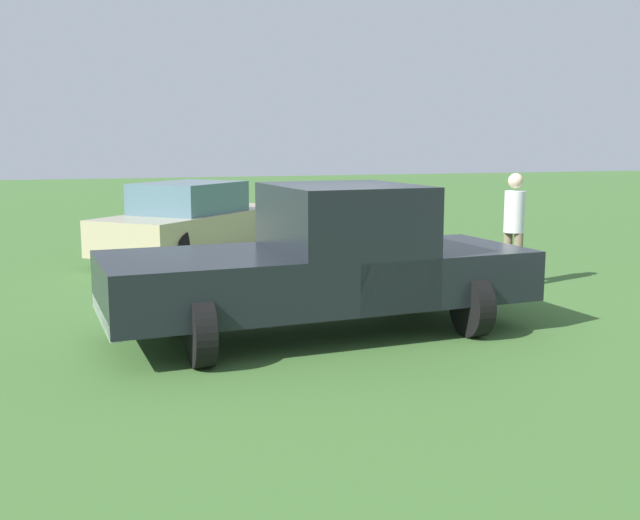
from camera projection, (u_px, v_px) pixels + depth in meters
name	position (u px, v px, depth m)	size (l,w,h in m)	color
ground_plane	(322.00, 320.00, 9.68)	(80.00, 80.00, 0.00)	#3D662D
pickup_truck	(330.00, 258.00, 8.91)	(2.49, 5.18, 1.79)	black
sedan_near	(195.00, 221.00, 15.03)	(4.58, 4.51, 1.50)	black
person_bystander	(514.00, 223.00, 11.77)	(0.42, 0.42, 1.81)	#7A6B51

